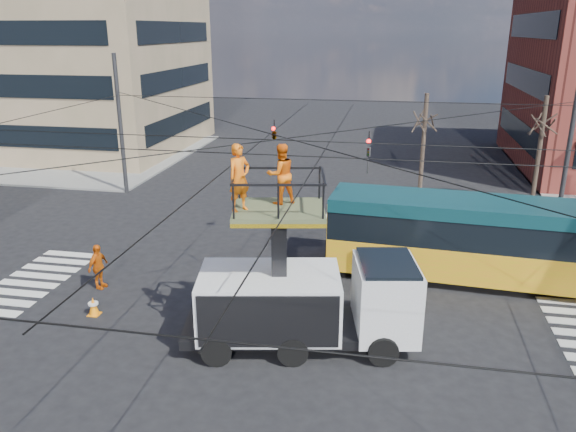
# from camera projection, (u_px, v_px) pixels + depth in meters

# --- Properties ---
(ground) EXTENTS (120.00, 120.00, 0.00)m
(ground) POSITION_uv_depth(u_px,v_px,m) (287.00, 302.00, 20.01)
(ground) COLOR black
(ground) RESTS_ON ground
(sidewalk_nw) EXTENTS (18.00, 18.00, 0.12)m
(sidewalk_nw) POSITION_uv_depth(u_px,v_px,m) (71.00, 154.00, 43.26)
(sidewalk_nw) COLOR slate
(sidewalk_nw) RESTS_ON ground
(crosswalks) EXTENTS (22.40, 22.40, 0.02)m
(crosswalks) POSITION_uv_depth(u_px,v_px,m) (287.00, 302.00, 20.00)
(crosswalks) COLOR silver
(crosswalks) RESTS_ON ground
(overhead_network) EXTENTS (24.24, 24.24, 8.00)m
(overhead_network) POSITION_uv_depth(u_px,v_px,m) (287.00, 183.00, 19.03)
(overhead_network) COLOR #2D2D30
(overhead_network) RESTS_ON ground
(tree_a) EXTENTS (2.00, 2.00, 6.00)m
(tree_a) POSITION_uv_depth(u_px,v_px,m) (425.00, 119.00, 30.23)
(tree_a) COLOR #382B21
(tree_a) RESTS_ON ground
(tree_b) EXTENTS (2.00, 2.00, 6.00)m
(tree_b) POSITION_uv_depth(u_px,v_px,m) (543.00, 122.00, 29.16)
(tree_b) COLOR #382B21
(tree_b) RESTS_ON ground
(utility_truck) EXTENTS (7.31, 3.66, 6.30)m
(utility_truck) POSITION_uv_depth(u_px,v_px,m) (306.00, 283.00, 16.77)
(utility_truck) COLOR black
(utility_truck) RESTS_ON ground
(city_bus) EXTENTS (12.68, 3.56, 3.20)m
(city_bus) POSITION_uv_depth(u_px,v_px,m) (496.00, 240.00, 21.07)
(city_bus) COLOR gold
(city_bus) RESTS_ON ground
(traffic_cone) EXTENTS (0.36, 0.36, 0.65)m
(traffic_cone) POSITION_uv_depth(u_px,v_px,m) (93.00, 306.00, 19.03)
(traffic_cone) COLOR orange
(traffic_cone) RESTS_ON ground
(worker_ground) EXTENTS (0.60, 1.07, 1.73)m
(worker_ground) POSITION_uv_depth(u_px,v_px,m) (98.00, 267.00, 20.85)
(worker_ground) COLOR #D15B0D
(worker_ground) RESTS_ON ground
(flagger) EXTENTS (0.91, 1.22, 1.68)m
(flagger) POSITION_uv_depth(u_px,v_px,m) (377.00, 253.00, 22.15)
(flagger) COLOR orange
(flagger) RESTS_ON ground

